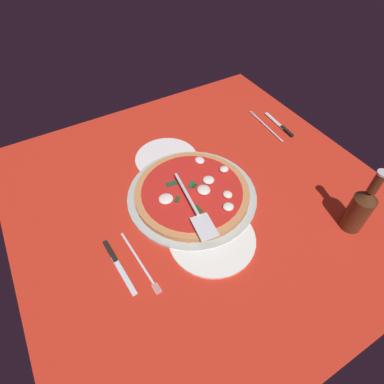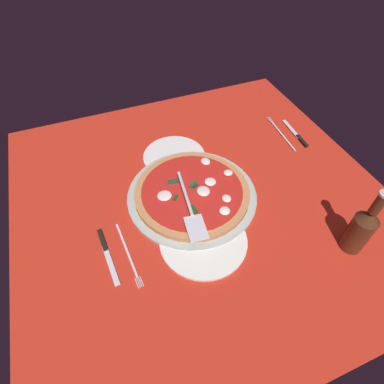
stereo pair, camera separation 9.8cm
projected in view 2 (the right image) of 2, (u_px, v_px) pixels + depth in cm
name	position (u px, v px, depth cm)	size (l,w,h in cm)	color
ground_plane	(202.00, 198.00, 100.04)	(114.66, 114.66, 0.80)	red
checker_pattern	(202.00, 197.00, 99.70)	(114.66, 114.66, 0.10)	white
pizza_pan	(192.00, 195.00, 99.21)	(40.94, 40.94, 1.31)	#AFBBB5
dinner_plate_left	(203.00, 240.00, 88.20)	(24.90, 24.90, 1.00)	white
dinner_plate_right	(174.00, 156.00, 111.72)	(22.08, 22.08, 1.00)	white
pizza	(192.00, 192.00, 97.95)	(36.19, 36.19, 3.33)	#C7814C
pizza_server	(190.00, 207.00, 90.47)	(26.33, 6.45, 1.00)	silver
place_setting_near	(289.00, 135.00, 120.01)	(21.91, 12.69, 1.40)	white
place_setting_far	(117.00, 253.00, 85.63)	(21.60, 12.70, 1.40)	white
beer_bottle	(361.00, 229.00, 81.23)	(6.19, 6.19, 22.37)	#4C2916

